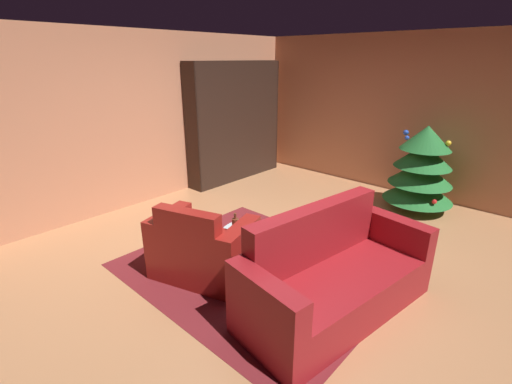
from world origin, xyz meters
TOP-DOWN VIEW (x-y plane):
  - ground_plane at (0.00, 0.00)m, footprint 7.48×7.48m
  - wall_back at (0.00, 3.15)m, footprint 5.36×0.06m
  - wall_left at (-2.65, 0.00)m, footprint 0.06×6.35m
  - area_rug at (0.10, -0.41)m, footprint 2.73×2.29m
  - bookshelf_unit at (-2.40, 1.87)m, footprint 0.34×2.07m
  - armchair_red at (-0.24, -0.90)m, footprint 1.18×0.93m
  - couch_red at (1.04, -0.42)m, footprint 1.08×2.00m
  - coffee_table at (-0.04, -0.37)m, footprint 0.63×0.63m
  - book_stack_on_table at (-0.08, -0.34)m, footprint 0.23×0.18m
  - bottle_on_table at (-0.11, -0.54)m, footprint 0.07×0.07m
  - decorated_tree at (0.76, 2.51)m, footprint 1.01×1.01m

SIDE VIEW (x-z plane):
  - ground_plane at x=0.00m, z-range 0.00..0.00m
  - area_rug at x=0.10m, z-range 0.00..0.01m
  - armchair_red at x=-0.24m, z-range -0.12..0.74m
  - couch_red at x=1.04m, z-range -0.15..0.79m
  - coffee_table at x=-0.04m, z-range 0.16..0.57m
  - book_stack_on_table at x=-0.08m, z-range 0.41..0.47m
  - bottle_on_table at x=-0.11m, z-range 0.38..0.63m
  - decorated_tree at x=0.76m, z-range 0.01..1.30m
  - bookshelf_unit at x=-2.40m, z-range -0.02..2.14m
  - wall_back at x=0.00m, z-range 0.00..2.60m
  - wall_left at x=-2.65m, z-range 0.00..2.60m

